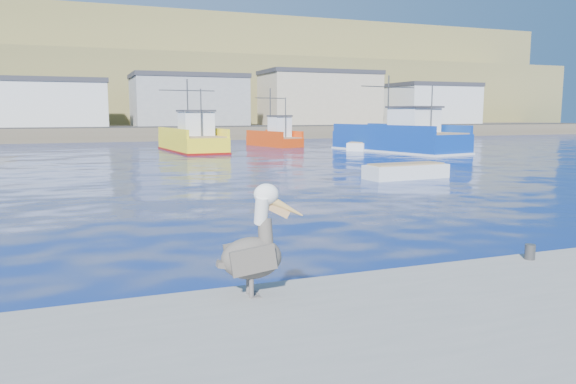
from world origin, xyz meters
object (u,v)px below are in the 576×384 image
object	(u,v)px
skiff_far	(359,147)
trawler_yellow_b	(192,140)
boat_orange	(276,137)
pelican	(255,248)
trawler_blue	(400,139)
skiff_mid	(406,173)

from	to	relation	value
skiff_far	trawler_yellow_b	bearing A→B (deg)	167.56
trawler_yellow_b	skiff_far	distance (m)	15.17
boat_orange	skiff_far	world-z (taller)	boat_orange
pelican	trawler_blue	bearing A→B (deg)	54.84
trawler_yellow_b	skiff_far	world-z (taller)	trawler_yellow_b
trawler_yellow_b	skiff_mid	xyz separation A→B (m)	(6.18, -24.49, -0.70)
trawler_yellow_b	skiff_mid	size ratio (longest dim) A/B	2.39
boat_orange	skiff_mid	xyz separation A→B (m)	(-3.28, -29.21, -0.66)
trawler_blue	boat_orange	size ratio (longest dim) A/B	1.91
trawler_yellow_b	skiff_far	size ratio (longest dim) A/B	2.45
trawler_yellow_b	boat_orange	distance (m)	10.58
trawler_yellow_b	pelican	xyz separation A→B (m)	(-7.26, -41.09, 0.25)
trawler_blue	skiff_mid	size ratio (longest dim) A/B	3.03
skiff_far	pelican	xyz separation A→B (m)	(-22.06, -37.82, 0.95)
trawler_yellow_b	trawler_blue	xyz separation A→B (m)	(16.97, -6.69, 0.13)
trawler_blue	trawler_yellow_b	bearing A→B (deg)	158.48
trawler_blue	skiff_mid	bearing A→B (deg)	-121.21
trawler_yellow_b	boat_orange	xyz separation A→B (m)	(9.46, 4.72, -0.04)
skiff_mid	skiff_far	size ratio (longest dim) A/B	1.02
trawler_blue	boat_orange	world-z (taller)	trawler_blue
skiff_mid	skiff_far	bearing A→B (deg)	67.91
boat_orange	skiff_mid	bearing A→B (deg)	-96.41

